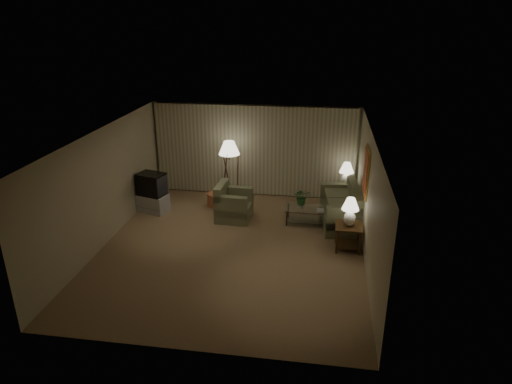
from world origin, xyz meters
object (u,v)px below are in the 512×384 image
sofa (340,209)px  vase (301,205)px  side_table_far (345,193)px  ottoman (217,199)px  crt_tv (152,184)px  coffee_table (307,213)px  armchair (234,205)px  floor_lamp (230,171)px  side_table_near (348,232)px  tv_cabinet (153,203)px  table_lamp_near (350,209)px  table_lamp_far (346,172)px

sofa → vase: sofa is taller
side_table_far → ottoman: (-3.57, -0.48, -0.22)m
crt_tv → coffee_table: bearing=14.6°
vase → armchair: bearing=-179.7°
ottoman → vase: (2.43, -0.81, 0.30)m
side_table_far → coffee_table: bearing=-127.7°
floor_lamp → coffee_table: bearing=-26.4°
side_table_near → tv_cabinet: 5.38m
table_lamp_near → floor_lamp: (-3.25, 2.37, -0.06)m
armchair → table_lamp_far: size_ratio=1.44×
sofa → floor_lamp: bearing=-113.9°
table_lamp_far → ottoman: table_lamp_far is taller
sofa → table_lamp_far: table_lamp_far is taller
tv_cabinet → ottoman: bearing=39.2°
tv_cabinet → armchair: bearing=12.9°
table_lamp_far → floor_lamp: bearing=-177.0°
table_lamp_far → ottoman: bearing=-172.4°
tv_cabinet → crt_tv: size_ratio=1.12×
ottoman → vase: bearing=-18.5°
floor_lamp → vase: floor_lamp is taller
table_lamp_near → crt_tv: bearing=165.2°
tv_cabinet → ottoman: tv_cabinet is taller
side_table_near → coffee_table: bearing=128.5°
crt_tv → ottoman: size_ratio=1.49×
vase → table_lamp_far: bearing=48.3°
floor_lamp → tv_cabinet: bearing=-152.9°
side_table_near → table_lamp_near: 0.58m
sofa → ottoman: (-3.42, 0.71, -0.22)m
coffee_table → floor_lamp: bearing=153.6°
table_lamp_near → tv_cabinet: (-5.20, 1.37, -0.75)m
armchair → ottoman: 1.07m
table_lamp_far → floor_lamp: floor_lamp is taller
sofa → ottoman: bearing=-107.5°
side_table_near → ottoman: (-3.57, 2.06, -0.24)m
coffee_table → vase: bearing=-180.0°
side_table_far → floor_lamp: size_ratio=0.33×
tv_cabinet → side_table_far: bearing=28.9°
armchair → vase: (1.77, 0.01, 0.10)m
vase → ottoman: bearing=161.5°
table_lamp_far → vase: size_ratio=4.82×
table_lamp_far → vase: 1.80m
side_table_near → tv_cabinet: side_table_near is taller
coffee_table → crt_tv: bearing=178.3°
sofa → tv_cabinet: 5.05m
table_lamp_far → floor_lamp: (-3.25, -0.17, -0.06)m
tv_cabinet → vase: bearing=14.5°
sofa → tv_cabinet: bearing=-96.0°
ottoman → table_lamp_far: bearing=7.6°
coffee_table → floor_lamp: size_ratio=0.64×
sofa → table_lamp_near: size_ratio=2.92×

